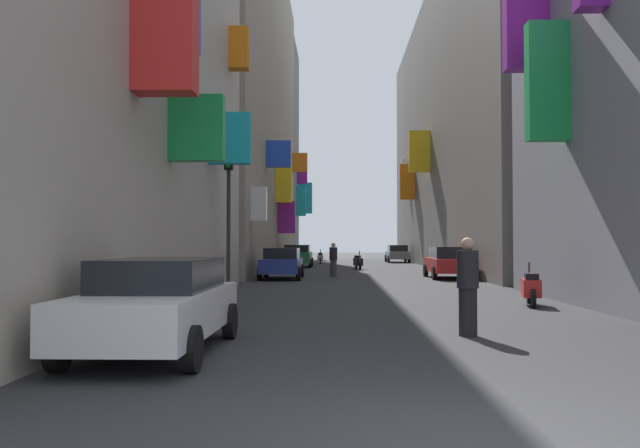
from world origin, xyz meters
name	(u,v)px	position (x,y,z in m)	size (l,w,h in m)	color
ground_plane	(358,272)	(0.00, 30.00, 0.00)	(140.00, 140.00, 0.00)	#2D2D30
building_left_mid_b	(233,104)	(-8.00, 36.85, 10.84)	(7.34, 30.76, 21.70)	#9E9384
building_left_mid_c	(266,153)	(-7.98, 56.12, 10.22)	(7.38, 7.77, 20.48)	slate
building_right_mid_b	(468,131)	(8.00, 39.46, 9.40)	(7.38, 41.09, 18.80)	slate
parked_car_grey	(397,253)	(3.88, 48.17, 0.75)	(1.84, 4.42, 1.43)	slate
parked_car_blue	(282,262)	(-3.65, 23.75, 0.74)	(1.86, 3.98, 1.39)	navy
parked_car_white	(158,303)	(-3.85, 4.42, 0.74)	(1.88, 4.35, 1.39)	white
parked_car_red	(449,262)	(3.98, 24.37, 0.76)	(1.93, 4.20, 1.44)	#B21E1E
parked_car_green	(297,255)	(-3.79, 37.84, 0.78)	(2.02, 4.45, 1.48)	#236638
scooter_red	(531,288)	(3.85, 11.62, 0.46)	(0.65, 1.79, 1.13)	red
scooter_black	(358,262)	(0.14, 33.98, 0.46)	(0.58, 1.87, 1.13)	black
scooter_silver	(320,258)	(-2.42, 44.30, 0.46)	(0.45, 1.87, 1.13)	#ADADB2
pedestrian_crossing	(468,287)	(1.12, 6.22, 0.86)	(0.52, 0.52, 1.73)	black
pedestrian_near_left	(333,260)	(-1.33, 25.66, 0.81)	(0.54, 0.54, 1.62)	#3D3D3D
traffic_light_near_corner	(229,194)	(-4.57, 14.88, 3.15)	(0.26, 0.34, 4.67)	#2D2D2D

